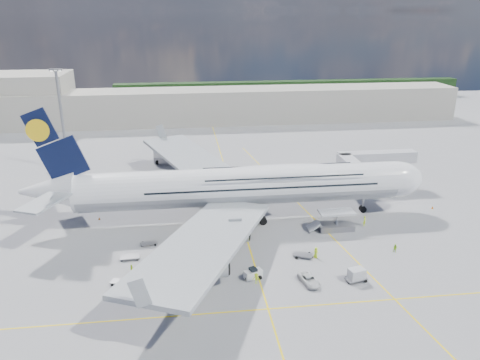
{
  "coord_description": "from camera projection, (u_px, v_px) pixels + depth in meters",
  "views": [
    {
      "loc": [
        -10.64,
        -73.25,
        38.48
      ],
      "look_at": [
        -0.34,
        8.0,
        8.76
      ],
      "focal_mm": 35.0,
      "sensor_mm": 36.0,
      "label": 1
    }
  ],
  "objects": [
    {
      "name": "crew_nose",
      "position": [
        365.0,
        221.0,
        88.56
      ],
      "size": [
        0.83,
        0.83,
        1.94
      ],
      "primitive_type": "imported",
      "rotation": [
        0.0,
        0.0,
        0.79
      ],
      "color": "#DBFF1A",
      "rests_on": "ground"
    },
    {
      "name": "taxi_line_diag",
      "position": [
        310.0,
        215.0,
        93.67
      ],
      "size": [
        14.16,
        99.06,
        0.01
      ],
      "primitive_type": "cube",
      "rotation": [
        0.0,
        0.0,
        0.14
      ],
      "color": "yellow",
      "rests_on": "ground"
    },
    {
      "name": "cone_wing_right_inner",
      "position": [
        194.0,
        252.0,
        78.69
      ],
      "size": [
        0.41,
        0.41,
        0.52
      ],
      "color": "orange",
      "rests_on": "ground"
    },
    {
      "name": "dolly_row_c",
      "position": [
        149.0,
        243.0,
        81.49
      ],
      "size": [
        3.04,
        2.14,
        0.4
      ],
      "rotation": [
        0.0,
        0.0,
        0.27
      ],
      "color": "gray",
      "rests_on": "ground"
    },
    {
      "name": "crew_wing",
      "position": [
        132.0,
        269.0,
        72.33
      ],
      "size": [
        0.45,
        0.96,
        1.61
      ],
      "primitive_type": "imported",
      "rotation": [
        0.0,
        0.0,
        1.64
      ],
      "color": "#D0F71A",
      "rests_on": "ground"
    },
    {
      "name": "cargo_loader",
      "position": [
        335.0,
        223.0,
        86.95
      ],
      "size": [
        8.53,
        3.2,
        3.67
      ],
      "color": "silver",
      "rests_on": "ground"
    },
    {
      "name": "cone_wing_left_outer",
      "position": [
        168.0,
        174.0,
        115.83
      ],
      "size": [
        0.45,
        0.45,
        0.58
      ],
      "color": "orange",
      "rests_on": "ground"
    },
    {
      "name": "service_van",
      "position": [
        309.0,
        280.0,
        69.83
      ],
      "size": [
        2.99,
        4.8,
        1.24
      ],
      "primitive_type": "imported",
      "rotation": [
        0.0,
        0.0,
        0.22
      ],
      "color": "silver",
      "rests_on": "ground"
    },
    {
      "name": "airliner",
      "position": [
        242.0,
        186.0,
        89.71
      ],
      "size": [
        77.26,
        79.15,
        23.71
      ],
      "color": "white",
      "rests_on": "ground"
    },
    {
      "name": "dolly_row_a",
      "position": [
        120.0,
        282.0,
        69.9
      ],
      "size": [
        3.05,
        2.19,
        0.4
      ],
      "rotation": [
        0.0,
        0.0,
        -0.29
      ],
      "color": "gray",
      "rests_on": "ground"
    },
    {
      "name": "taxi_line_main",
      "position": [
        248.0,
        242.0,
        82.69
      ],
      "size": [
        0.25,
        220.0,
        0.01
      ],
      "primitive_type": "cube",
      "color": "yellow",
      "rests_on": "ground"
    },
    {
      "name": "terminal",
      "position": [
        211.0,
        106.0,
        169.24
      ],
      "size": [
        180.0,
        16.0,
        12.0
      ],
      "primitive_type": "cube",
      "color": "#B2AD9E",
      "rests_on": "ground"
    },
    {
      "name": "cone_wing_right_outer",
      "position": [
        173.0,
        272.0,
        72.64
      ],
      "size": [
        0.49,
        0.49,
        0.62
      ],
      "color": "orange",
      "rests_on": "ground"
    },
    {
      "name": "taxi_line_cross",
      "position": [
        268.0,
        309.0,
        64.04
      ],
      "size": [
        120.0,
        0.25,
        0.01
      ],
      "primitive_type": "cube",
      "color": "yellow",
      "rests_on": "ground"
    },
    {
      "name": "hangar",
      "position": [
        11.0,
        100.0,
        164.61
      ],
      "size": [
        40.0,
        22.0,
        18.0
      ],
      "primitive_type": "cube",
      "color": "#B2AD9E",
      "rests_on": "ground"
    },
    {
      "name": "light_mast",
      "position": [
        62.0,
        119.0,
        115.43
      ],
      "size": [
        3.0,
        0.7,
        25.5
      ],
      "color": "gray",
      "rests_on": "ground"
    },
    {
      "name": "crew_loader",
      "position": [
        395.0,
        248.0,
        78.76
      ],
      "size": [
        0.93,
        0.93,
        1.52
      ],
      "primitive_type": "imported",
      "rotation": [
        0.0,
        0.0,
        -0.78
      ],
      "color": "#92DA16",
      "rests_on": "ground"
    },
    {
      "name": "tree_line",
      "position": [
        290.0,
        90.0,
        216.62
      ],
      "size": [
        160.0,
        6.0,
        8.0
      ],
      "primitive_type": "cube",
      "color": "#193814",
      "rests_on": "ground"
    },
    {
      "name": "cone_wing_left_inner",
      "position": [
        172.0,
        184.0,
        109.49
      ],
      "size": [
        0.44,
        0.44,
        0.56
      ],
      "color": "orange",
      "rests_on": "ground"
    },
    {
      "name": "ground",
      "position": [
        248.0,
        242.0,
        82.69
      ],
      "size": [
        300.0,
        300.0,
        0.0
      ],
      "primitive_type": "plane",
      "color": "gray",
      "rests_on": "ground"
    },
    {
      "name": "catering_truck_inner",
      "position": [
        187.0,
        184.0,
        104.47
      ],
      "size": [
        6.81,
        2.81,
        4.03
      ],
      "rotation": [
        0.0,
        0.0,
        0.05
      ],
      "color": "gray",
      "rests_on": "ground"
    },
    {
      "name": "cone_tail",
      "position": [
        99.0,
        218.0,
        91.38
      ],
      "size": [
        0.41,
        0.41,
        0.52
      ],
      "color": "orange",
      "rests_on": "ground"
    },
    {
      "name": "cone_nose",
      "position": [
        432.0,
        207.0,
        96.38
      ],
      "size": [
        0.46,
        0.46,
        0.58
      ],
      "color": "orange",
      "rests_on": "ground"
    },
    {
      "name": "jet_bridge",
      "position": [
        368.0,
        163.0,
        103.4
      ],
      "size": [
        18.8,
        12.1,
        8.5
      ],
      "color": "#B7B7BC",
      "rests_on": "ground"
    },
    {
      "name": "dolly_nose_far",
      "position": [
        356.0,
        275.0,
        70.34
      ],
      "size": [
        3.52,
        2.4,
        2.04
      ],
      "rotation": [
        0.0,
        0.0,
        0.23
      ],
      "color": "gray",
      "rests_on": "ground"
    },
    {
      "name": "crew_tug",
      "position": [
        256.0,
        278.0,
        69.72
      ],
      "size": [
        1.26,
        0.94,
        1.73
      ],
      "primitive_type": "imported",
      "rotation": [
        0.0,
        0.0,
        -0.29
      ],
      "color": "#CCEE19",
      "rests_on": "ground"
    },
    {
      "name": "dolly_back",
      "position": [
        130.0,
        257.0,
        76.83
      ],
      "size": [
        3.21,
        1.82,
        0.46
      ],
      "rotation": [
        0.0,
        0.0,
        0.05
      ],
      "color": "gray",
      "rests_on": "ground"
    },
    {
      "name": "crew_van",
      "position": [
        316.0,
        253.0,
        77.03
      ],
      "size": [
        1.01,
        1.1,
        1.88
      ],
      "primitive_type": "imported",
      "rotation": [
        0.0,
        0.0,
        2.17
      ],
      "color": "#CCFF1A",
      "rests_on": "ground"
    },
    {
      "name": "dolly_row_b",
      "position": [
        182.0,
        242.0,
        82.02
      ],
      "size": [
        3.32,
        2.61,
        0.43
      ],
      "rotation": [
        0.0,
        0.0,
        -0.41
      ],
      "color": "gray",
      "rests_on": "ground"
    },
    {
      "name": "dolly_nose_near",
      "position": [
        303.0,
        255.0,
        77.51
      ],
      "size": [
        3.49,
        2.74,
        0.45
      ],
      "rotation": [
        0.0,
        0.0,
        -0.41
      ],
      "color": "gray",
      "rests_on": "ground"
    },
    {
      "name": "catering_truck_outer",
      "position": [
        168.0,
        157.0,
        123.81
      ],
      "size": [
        7.91,
        5.66,
        4.35
      ],
      "rotation": [
        0.0,
        0.0,
        -0.5
      ],
      "color": "gray",
      "rests_on": "ground"
    },
    {
      "name": "baggage_tug",
      "position": [
        253.0,
        274.0,
        71.22
      ],
      "size": [
        3.01,
        2.15,
        1.71
      ],
      "rotation": [
        0.0,
        0.0,
        0.36
      ],
      "color": "silver",
      "rests_on": "ground"
    }
  ]
}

